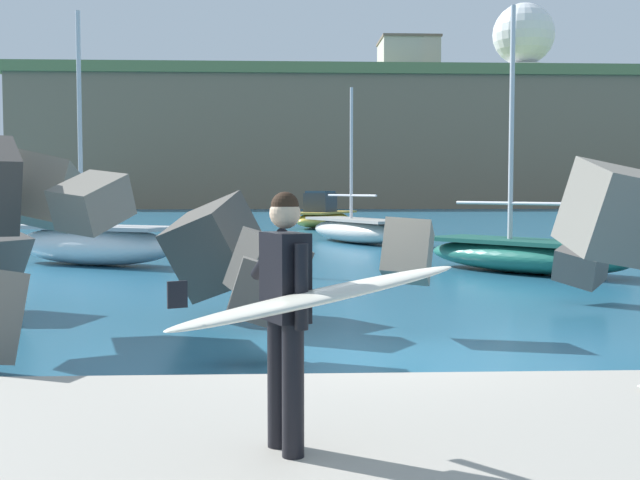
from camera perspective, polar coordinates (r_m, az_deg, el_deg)
name	(u,v)px	position (r m, az deg, el deg)	size (l,w,h in m)	color
ground_plane	(358,358)	(9.64, 2.77, -8.52)	(400.00, 400.00, 0.00)	#235B7A
walkway_path	(411,462)	(5.77, 6.59, -15.66)	(48.00, 4.40, 0.24)	#9E998E
breakwater_jetty	(209,254)	(11.23, -8.00, -0.99)	(30.76, 6.94, 2.76)	slate
surfer_with_board	(297,302)	(5.27, -1.71, -4.54)	(2.05, 1.48, 1.78)	black
boat_near_left	(601,225)	(33.01, 19.66, 1.01)	(4.71, 6.12, 2.16)	navy
boat_near_right	(357,229)	(30.33, 2.70, 0.77)	(4.20, 6.35, 5.99)	beige
boat_mid_centre	(323,216)	(42.65, 0.21, 1.74)	(4.33, 6.04, 2.00)	#EAC64C
boat_mid_right	(93,243)	(22.23, -16.08, -0.21)	(5.36, 3.82, 6.84)	white
boat_far_left	(524,254)	(20.03, 14.51, -0.96)	(4.95, 5.45, 6.56)	#1E6656
headland_bluff	(411,145)	(103.31, 6.60, 6.86)	(94.24, 33.09, 15.83)	#847056
radar_dome	(523,41)	(114.31, 14.49, 13.73)	(8.35, 8.35, 11.64)	silver
station_building_west	(416,63)	(109.23, 6.92, 12.59)	(5.99, 6.38, 6.59)	#B2ADA3
station_building_central	(399,58)	(98.85, 5.73, 12.96)	(4.77, 7.27, 4.55)	#B2ADA3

